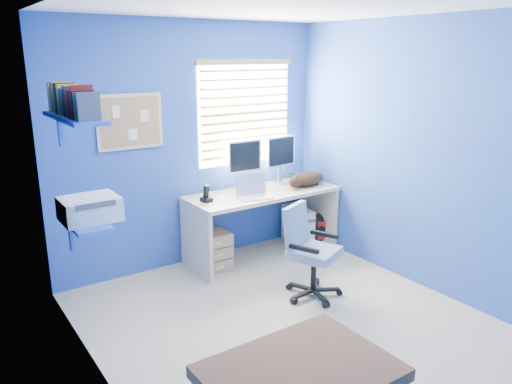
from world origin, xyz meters
TOP-DOWN VIEW (x-y plane):
  - floor at (0.00, 0.00)m, footprint 3.00×3.20m
  - ceiling at (0.00, 0.00)m, footprint 3.00×3.20m
  - wall_back at (0.00, 1.60)m, footprint 3.00×0.01m
  - wall_front at (0.00, -1.60)m, footprint 3.00×0.01m
  - wall_left at (-1.50, 0.00)m, footprint 0.01×3.20m
  - wall_right at (1.50, 0.00)m, footprint 0.01×3.20m
  - desk at (0.65, 1.26)m, footprint 1.66×0.65m
  - laptop at (0.44, 1.11)m, footprint 0.38×0.33m
  - monitor_left at (0.53, 1.44)m, footprint 0.40×0.13m
  - monitor_right at (1.02, 1.45)m, footprint 0.41×0.15m
  - phone at (-0.03, 1.26)m, footprint 0.10×0.12m
  - mug at (1.18, 1.38)m, footprint 0.10×0.09m
  - cd_spindle at (1.30, 1.37)m, footprint 0.13×0.13m
  - cat at (1.19, 1.17)m, footprint 0.48×0.34m
  - tower_pc at (1.18, 1.29)m, footprint 0.25×0.46m
  - drawer_boxes at (0.02, 1.25)m, footprint 0.35×0.28m
  - yellow_book at (1.04, 1.09)m, footprint 0.03×0.17m
  - backpack at (1.43, 1.21)m, footprint 0.36×0.30m
  - office_chair at (0.47, 0.25)m, footprint 0.64×0.64m
  - window_blinds at (0.65, 1.57)m, footprint 1.15×0.05m
  - corkboard at (-0.65, 1.58)m, footprint 0.64×0.02m
  - wall_shelves at (-1.35, 0.75)m, footprint 0.42×0.90m

SIDE VIEW (x-z plane):
  - floor at x=0.00m, z-range 0.00..0.00m
  - yellow_book at x=1.04m, z-range 0.00..0.24m
  - backpack at x=1.43m, z-range 0.00..0.36m
  - drawer_boxes at x=0.02m, z-range 0.00..0.41m
  - tower_pc at x=1.18m, z-range 0.00..0.45m
  - office_chair at x=0.47m, z-range -0.11..0.74m
  - desk at x=0.65m, z-range 0.00..0.74m
  - cd_spindle at x=1.30m, z-range 0.74..0.81m
  - mug at x=1.18m, z-range 0.74..0.84m
  - cat at x=1.19m, z-range 0.74..0.90m
  - phone at x=-0.03m, z-range 0.74..0.91m
  - laptop at x=0.44m, z-range 0.74..0.96m
  - monitor_left at x=0.53m, z-range 0.74..1.28m
  - monitor_right at x=1.02m, z-range 0.74..1.28m
  - wall_back at x=0.00m, z-range 0.00..2.50m
  - wall_front at x=0.00m, z-range 0.00..2.50m
  - wall_left at x=-1.50m, z-range 0.00..2.50m
  - wall_right at x=1.50m, z-range 0.00..2.50m
  - wall_shelves at x=-1.35m, z-range 0.91..1.96m
  - corkboard at x=-0.65m, z-range 1.29..1.81m
  - window_blinds at x=0.65m, z-range 1.00..2.10m
  - ceiling at x=0.00m, z-range 2.50..2.50m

